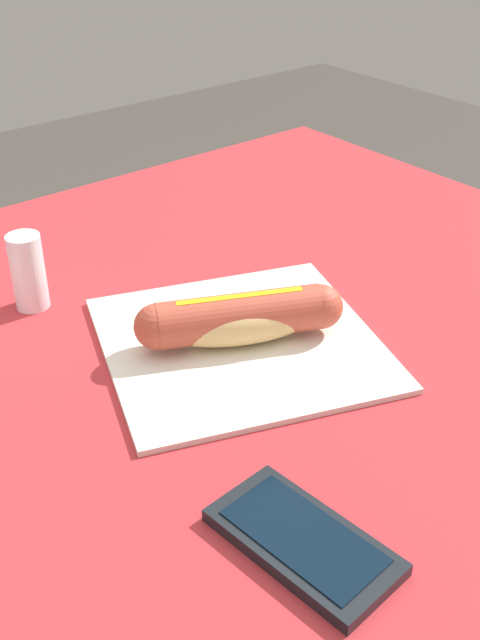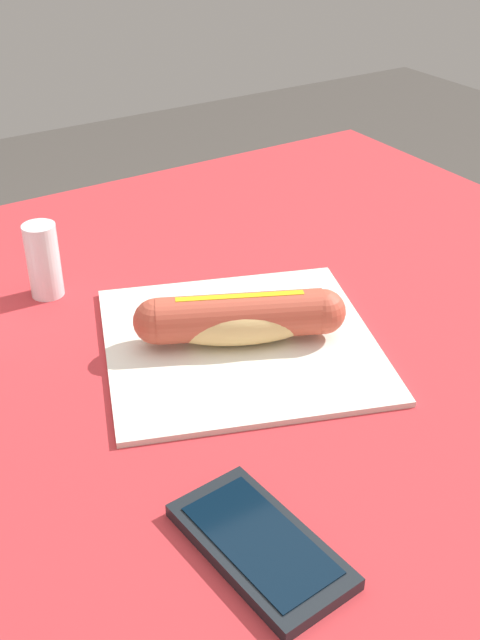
{
  "view_description": "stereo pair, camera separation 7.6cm",
  "coord_description": "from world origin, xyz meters",
  "views": [
    {
      "loc": [
        0.44,
        0.47,
        1.17
      ],
      "look_at": [
        0.04,
        -0.04,
        0.77
      ],
      "focal_mm": 43.57,
      "sensor_mm": 36.0,
      "label": 1
    },
    {
      "loc": [
        0.38,
        0.51,
        1.17
      ],
      "look_at": [
        0.04,
        -0.04,
        0.77
      ],
      "focal_mm": 43.57,
      "sensor_mm": 36.0,
      "label": 2
    }
  ],
  "objects": [
    {
      "name": "paper_wrapper",
      "position": [
        0.04,
        -0.04,
        0.74
      ],
      "size": [
        0.34,
        0.33,
        0.01
      ],
      "primitive_type": "cube",
      "rotation": [
        0.0,
        0.0,
        -0.35
      ],
      "color": "silver",
      "rests_on": "dining_table"
    },
    {
      "name": "hot_dog",
      "position": [
        0.04,
        -0.04,
        0.77
      ],
      "size": [
        0.19,
        0.12,
        0.05
      ],
      "color": "#E5BC75",
      "rests_on": "paper_wrapper"
    },
    {
      "name": "dining_table",
      "position": [
        0.0,
        0.0,
        0.61
      ],
      "size": [
        0.97,
        1.01,
        0.74
      ],
      "color": "brown",
      "rests_on": "ground"
    },
    {
      "name": "cell_phone",
      "position": [
        0.16,
        0.19,
        0.75
      ],
      "size": [
        0.08,
        0.14,
        0.01
      ],
      "color": "black",
      "rests_on": "dining_table"
    },
    {
      "name": "salt_shaker",
      "position": [
        0.16,
        -0.24,
        0.78
      ],
      "size": [
        0.04,
        0.04,
        0.08
      ],
      "primitive_type": "cylinder",
      "color": "silver",
      "rests_on": "dining_table"
    }
  ]
}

